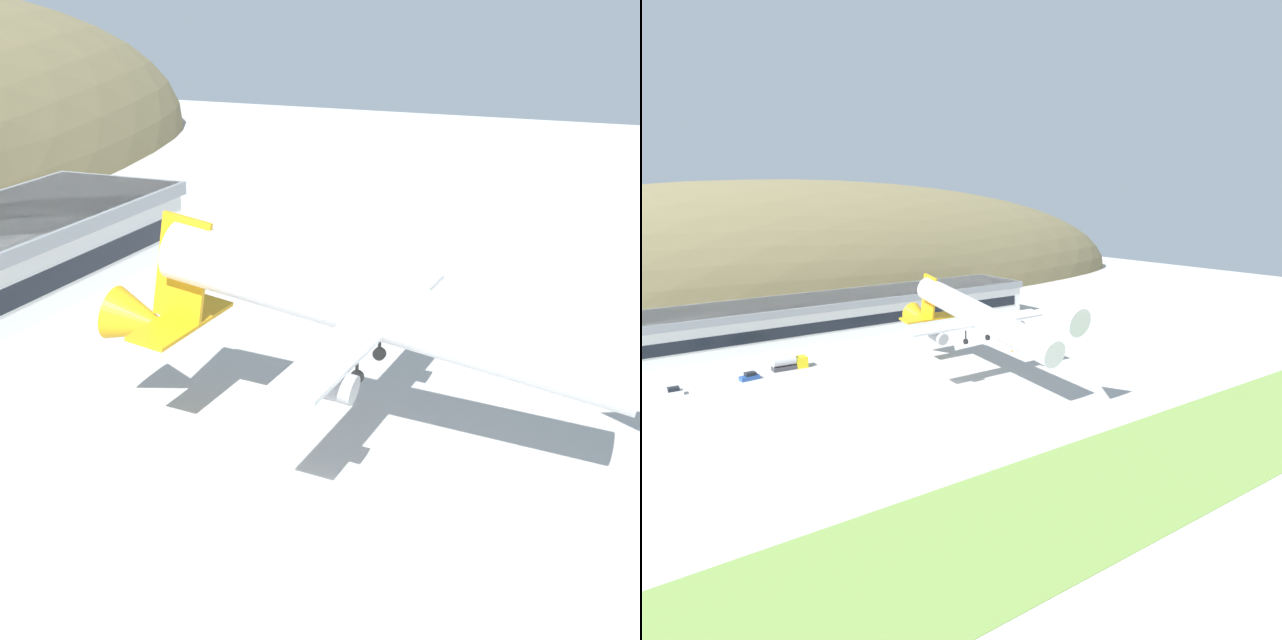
# 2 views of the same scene
# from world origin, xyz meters

# --- Properties ---
(ground_plane) EXTENTS (414.60, 414.60, 0.00)m
(ground_plane) POSITION_xyz_m (0.00, 0.00, 0.00)
(ground_plane) COLOR #B7B5AF
(grass_strip_foreground) EXTENTS (373.14, 24.64, 0.08)m
(grass_strip_foreground) POSITION_xyz_m (0.00, -48.11, 0.04)
(grass_strip_foreground) COLOR #759947
(grass_strip_foreground) RESTS_ON ground_plane
(hill_backdrop) EXTENTS (323.64, 75.71, 82.74)m
(hill_backdrop) POSITION_xyz_m (15.48, 115.98, 0.00)
(hill_backdrop) COLOR olive
(hill_backdrop) RESTS_ON ground_plane
(terminal_building) EXTENTS (115.18, 20.96, 10.13)m
(terminal_building) POSITION_xyz_m (3.41, 54.20, 5.74)
(terminal_building) COLOR white
(terminal_building) RESTS_ON ground_plane
(cargo_airplane) EXTENTS (32.27, 52.09, 13.33)m
(cargo_airplane) POSITION_xyz_m (6.11, -3.97, 13.58)
(cargo_airplane) COLOR silver
(service_car_0) EXTENTS (3.98, 2.15, 1.57)m
(service_car_0) POSITION_xyz_m (-29.89, 26.48, 0.65)
(service_car_0) COLOR #264C99
(service_car_0) RESTS_ON ground_plane
(service_car_1) EXTENTS (3.81, 1.86, 1.67)m
(service_car_1) POSITION_xyz_m (-44.87, 25.17, 0.69)
(service_car_1) COLOR silver
(service_car_1) RESTS_ON ground_plane
(fuel_truck) EXTENTS (7.66, 2.92, 3.36)m
(fuel_truck) POSITION_xyz_m (-20.51, 29.00, 1.55)
(fuel_truck) COLOR gold
(fuel_truck) RESTS_ON ground_plane
(traffic_cone_0) EXTENTS (0.52, 0.52, 0.58)m
(traffic_cone_0) POSITION_xyz_m (28.03, 11.06, 0.28)
(traffic_cone_0) COLOR orange
(traffic_cone_0) RESTS_ON ground_plane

